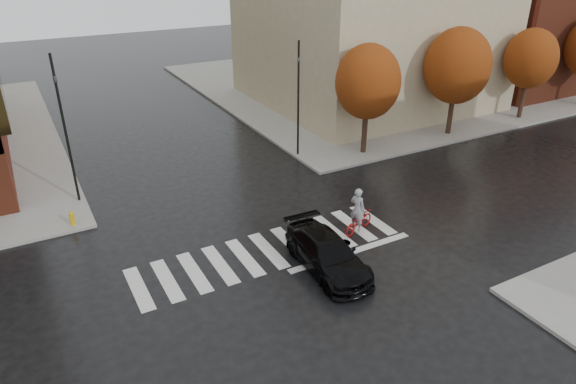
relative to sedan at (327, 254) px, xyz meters
name	(u,v)px	position (x,y,z in m)	size (l,w,h in m)	color
ground	(274,256)	(-1.47, 1.80, -0.70)	(120.00, 120.00, 0.00)	black
sidewalk_ne	(372,82)	(19.53, 22.80, -0.62)	(30.00, 30.00, 0.15)	gray
crosswalk	(268,250)	(-1.47, 2.30, -0.69)	(12.00, 3.00, 0.01)	silver
tree_ne_a	(368,82)	(8.53, 9.20, 3.76)	(3.80, 3.80, 6.50)	black
tree_ne_b	(457,66)	(15.53, 9.20, 3.92)	(4.20, 4.20, 6.89)	black
tree_ne_c	(531,59)	(22.53, 9.20, 3.68)	(3.60, 3.60, 6.31)	black
sedan	(327,254)	(0.00, 0.00, 0.00)	(1.95, 4.79, 1.39)	black
cyclist	(358,217)	(2.79, 1.80, 0.04)	(2.00, 1.25, 2.15)	maroon
traffic_light_nw	(63,121)	(-7.77, 10.80, 3.57)	(0.19, 0.16, 7.23)	black
traffic_light_ne	(298,93)	(4.83, 10.80, 3.22)	(0.19, 0.21, 6.72)	black
fire_hydrant	(72,218)	(-8.41, 8.30, -0.18)	(0.24, 0.24, 0.67)	gold
manhole	(344,243)	(1.70, 1.25, -0.69)	(0.56, 0.56, 0.01)	#51421D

